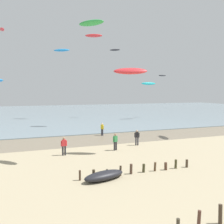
% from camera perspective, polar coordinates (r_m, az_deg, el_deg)
% --- Properties ---
extents(wet_sand_strip, '(120.00, 6.89, 0.01)m').
position_cam_1_polar(wet_sand_strip, '(30.35, -8.26, -6.58)').
color(wet_sand_strip, '#7A6D59').
rests_on(wet_sand_strip, ground).
extents(sea, '(160.00, 70.00, 0.10)m').
position_cam_1_polar(sea, '(68.10, -14.95, -0.28)').
color(sea, gray).
rests_on(sea, ground).
extents(groyne_mid, '(8.76, 0.31, 0.75)m').
position_cam_1_polar(groyne_mid, '(18.74, 6.81, -12.82)').
color(groyne_mid, '#483425').
rests_on(groyne_mid, ground).
extents(person_nearest_camera, '(0.57, 0.23, 1.71)m').
position_cam_1_polar(person_nearest_camera, '(23.69, -11.05, -7.63)').
color(person_nearest_camera, '#232328').
rests_on(person_nearest_camera, ground).
extents(person_left_flank, '(0.35, 0.52, 1.71)m').
position_cam_1_polar(person_left_flank, '(33.36, -2.28, -3.90)').
color(person_left_flank, '#383842').
rests_on(person_left_flank, ground).
extents(person_right_flank, '(0.51, 0.37, 1.71)m').
position_cam_1_polar(person_right_flank, '(27.60, 5.77, -5.78)').
color(person_right_flank, '#383842').
rests_on(person_right_flank, ground).
extents(person_far_down_beach, '(0.55, 0.31, 1.71)m').
position_cam_1_polar(person_far_down_beach, '(25.16, 0.77, -6.80)').
color(person_far_down_beach, '#232328').
rests_on(person_far_down_beach, ground).
extents(grounded_kite, '(3.17, 1.77, 0.60)m').
position_cam_1_polar(grounded_kite, '(17.25, -1.85, -14.47)').
color(grounded_kite, black).
rests_on(grounded_kite, ground).
extents(kite_aloft_0, '(3.56, 1.46, 0.58)m').
position_cam_1_polar(kite_aloft_0, '(52.78, 8.45, 6.52)').
color(kite_aloft_0, '#19B2B7').
extents(kite_aloft_2, '(0.89, 1.96, 0.44)m').
position_cam_1_polar(kite_aloft_2, '(41.67, -24.07, 17.04)').
color(kite_aloft_2, red).
extents(kite_aloft_3, '(2.44, 1.90, 0.61)m').
position_cam_1_polar(kite_aloft_3, '(56.34, 0.69, 14.16)').
color(kite_aloft_3, black).
extents(kite_aloft_4, '(2.20, 2.32, 0.52)m').
position_cam_1_polar(kite_aloft_4, '(21.78, -4.83, 19.82)').
color(kite_aloft_4, green).
extents(kite_aloft_5, '(1.87, 0.66, 0.33)m').
position_cam_1_polar(kite_aloft_5, '(56.87, 11.53, 8.26)').
color(kite_aloft_5, black).
extents(kite_aloft_8, '(3.40, 2.32, 0.93)m').
position_cam_1_polar(kite_aloft_8, '(23.91, 4.26, 9.42)').
color(kite_aloft_8, red).
extents(kite_aloft_11, '(3.63, 2.77, 0.71)m').
position_cam_1_polar(kite_aloft_11, '(54.50, -11.55, 13.82)').
color(kite_aloft_11, '#2384D1').
extents(kite_aloft_12, '(2.99, 1.89, 0.61)m').
position_cam_1_polar(kite_aloft_12, '(42.51, -4.25, 17.19)').
color(kite_aloft_12, red).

